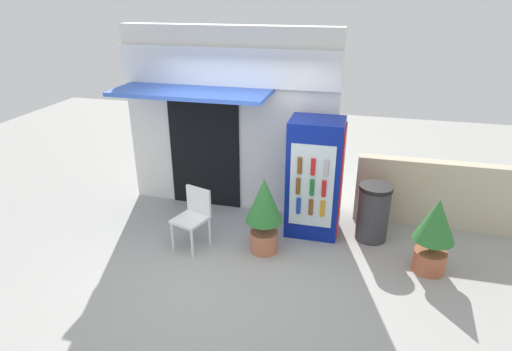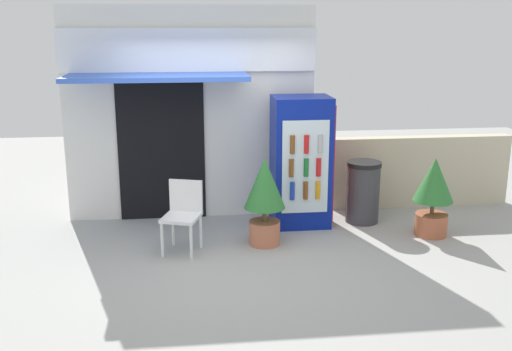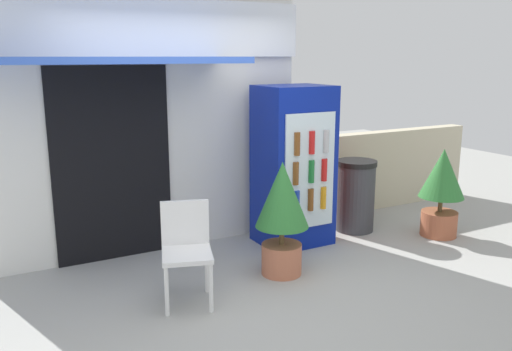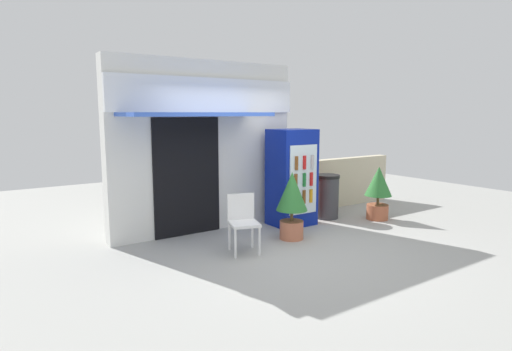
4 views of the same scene
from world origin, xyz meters
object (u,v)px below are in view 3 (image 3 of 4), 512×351
(potted_plant_near_shop, at_px, (282,209))
(trash_bin, at_px, (355,195))
(drink_cooler, at_px, (294,166))
(potted_plant_curbside, at_px, (442,186))
(plastic_chair, at_px, (186,245))

(potted_plant_near_shop, distance_m, trash_bin, 1.64)
(drink_cooler, bearing_deg, potted_plant_curbside, -21.96)
(potted_plant_near_shop, height_order, trash_bin, potted_plant_near_shop)
(potted_plant_near_shop, relative_size, trash_bin, 1.29)
(drink_cooler, bearing_deg, potted_plant_near_shop, -129.53)
(potted_plant_near_shop, xyz_separation_m, trash_bin, (1.46, 0.70, -0.22))
(potted_plant_curbside, height_order, trash_bin, potted_plant_curbside)
(plastic_chair, distance_m, potted_plant_near_shop, 1.02)
(drink_cooler, bearing_deg, trash_bin, -0.90)
(drink_cooler, xyz_separation_m, potted_plant_curbside, (1.61, -0.65, -0.28))
(drink_cooler, height_order, potted_plant_curbside, drink_cooler)
(trash_bin, bearing_deg, potted_plant_curbside, -40.75)
(drink_cooler, relative_size, potted_plant_near_shop, 1.59)
(drink_cooler, height_order, trash_bin, drink_cooler)
(drink_cooler, distance_m, potted_plant_near_shop, 0.96)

